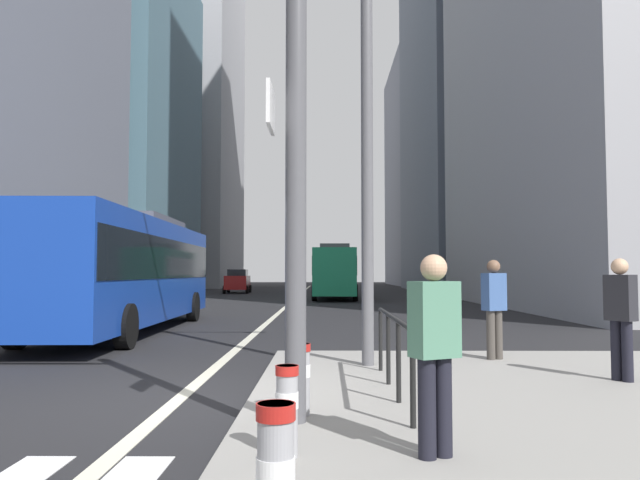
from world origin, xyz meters
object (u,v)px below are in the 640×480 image
(city_bus_red_receding, at_px, (335,270))
(pedestrian_far, at_px, (494,304))
(bollard_left, at_px, (287,405))
(city_bus_blue_oncoming, at_px, (125,267))
(bollard_right, at_px, (302,375))
(pedestrian_waiting, at_px, (621,312))
(pedestrian_walking, at_px, (434,344))
(traffic_signal_gantry, at_px, (94,41))
(street_lamp_post, at_px, (367,59))
(car_receding_near, at_px, (330,279))
(car_oncoming_mid, at_px, (238,281))

(city_bus_red_receding, xyz_separation_m, pedestrian_far, (2.35, -28.47, -0.71))
(bollard_left, bearing_deg, city_bus_blue_oncoming, 113.86)
(city_bus_blue_oncoming, relative_size, bollard_right, 15.87)
(bollard_left, xyz_separation_m, pedestrian_far, (3.31, 5.72, 0.56))
(pedestrian_waiting, bearing_deg, city_bus_blue_oncoming, 139.18)
(city_bus_red_receding, distance_m, bollard_left, 34.23)
(city_bus_red_receding, height_order, pedestrian_walking, city_bus_red_receding)
(bollard_left, bearing_deg, traffic_signal_gantry, 151.16)
(pedestrian_far, bearing_deg, bollard_right, -127.48)
(city_bus_red_receding, xyz_separation_m, bollard_right, (-0.90, -32.70, -1.26))
(street_lamp_post, xyz_separation_m, pedestrian_far, (2.29, 0.71, -4.16))
(traffic_signal_gantry, height_order, bollard_left, traffic_signal_gantry)
(city_bus_red_receding, relative_size, car_receding_near, 2.37)
(car_oncoming_mid, relative_size, bollard_left, 5.76)
(pedestrian_walking, relative_size, pedestrian_far, 0.96)
(pedestrian_walking, bearing_deg, city_bus_red_receding, 90.45)
(car_receding_near, bearing_deg, car_oncoming_mid, -119.06)
(bollard_right, distance_m, pedestrian_waiting, 4.94)
(bollard_right, bearing_deg, car_oncoming_mid, 99.08)
(city_bus_red_receding, distance_m, bollard_right, 32.74)
(pedestrian_far, bearing_deg, car_oncoming_mid, 104.54)
(city_bus_red_receding, height_order, car_receding_near, city_bus_red_receding)
(car_oncoming_mid, distance_m, car_receding_near, 15.93)
(bollard_left, xyz_separation_m, pedestrian_waiting, (4.51, 3.57, 0.54))
(pedestrian_waiting, height_order, pedestrian_far, pedestrian_far)
(car_oncoming_mid, xyz_separation_m, bollard_left, (6.91, -45.13, -0.42))
(traffic_signal_gantry, distance_m, pedestrian_waiting, 7.67)
(street_lamp_post, height_order, pedestrian_waiting, street_lamp_post)
(pedestrian_waiting, bearing_deg, pedestrian_far, 119.20)
(bollard_left, height_order, pedestrian_walking, pedestrian_walking)
(city_bus_blue_oncoming, height_order, pedestrian_waiting, city_bus_blue_oncoming)
(city_bus_blue_oncoming, distance_m, car_receding_near, 47.38)
(car_oncoming_mid, relative_size, car_receding_near, 0.95)
(car_receding_near, xyz_separation_m, street_lamp_post, (0.20, -54.05, 4.29))
(city_bus_blue_oncoming, relative_size, city_bus_red_receding, 1.11)
(city_bus_blue_oncoming, distance_m, pedestrian_walking, 13.78)
(pedestrian_walking, bearing_deg, city_bus_blue_oncoming, 118.54)
(car_receding_near, bearing_deg, pedestrian_far, -87.34)
(car_oncoming_mid, bearing_deg, pedestrian_waiting, -74.63)
(street_lamp_post, bearing_deg, car_receding_near, 90.21)
(bollard_right, height_order, pedestrian_far, pedestrian_far)
(traffic_signal_gantry, xyz_separation_m, bollard_right, (2.18, 0.32, -3.55))
(car_oncoming_mid, bearing_deg, bollard_right, -80.92)
(pedestrian_waiting, bearing_deg, bollard_left, -141.58)
(city_bus_blue_oncoming, bearing_deg, pedestrian_waiting, -40.82)
(car_receding_near, relative_size, street_lamp_post, 0.57)
(car_receding_near, distance_m, bollard_left, 59.06)
(pedestrian_waiting, xyz_separation_m, pedestrian_far, (-1.20, 2.14, 0.02))
(pedestrian_waiting, bearing_deg, car_receding_near, 93.79)
(city_bus_red_receding, xyz_separation_m, traffic_signal_gantry, (-3.08, -33.02, 2.29))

